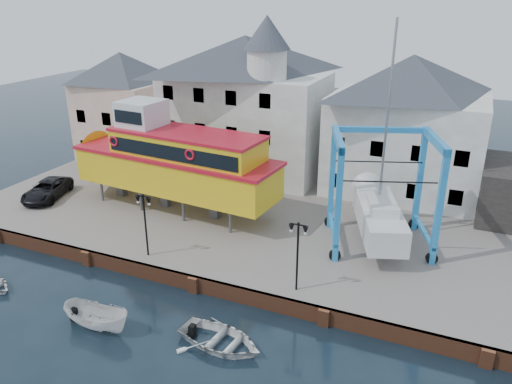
% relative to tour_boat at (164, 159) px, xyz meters
% --- Properties ---
extents(ground, '(140.00, 140.00, 0.00)m').
position_rel_tour_boat_xyz_m(ground, '(7.25, -8.39, -4.84)').
color(ground, black).
rests_on(ground, ground).
extents(hardstanding, '(44.00, 22.00, 1.00)m').
position_rel_tour_boat_xyz_m(hardstanding, '(7.25, 2.61, -4.34)').
color(hardstanding, '#6C635E').
rests_on(hardstanding, ground).
extents(quay_wall, '(44.00, 0.47, 1.00)m').
position_rel_tour_boat_xyz_m(quay_wall, '(7.25, -8.29, -4.34)').
color(quay_wall, brown).
rests_on(quay_wall, ground).
extents(building_pink, '(8.00, 7.00, 10.30)m').
position_rel_tour_boat_xyz_m(building_pink, '(-10.75, 9.61, 1.31)').
color(building_pink, '#CEA097').
rests_on(building_pink, hardstanding).
extents(building_white_main, '(14.00, 8.30, 14.00)m').
position_rel_tour_boat_xyz_m(building_white_main, '(2.38, 10.00, 2.50)').
color(building_white_main, beige).
rests_on(building_white_main, hardstanding).
extents(building_white_right, '(12.00, 8.00, 11.20)m').
position_rel_tour_boat_xyz_m(building_white_right, '(16.25, 10.61, 1.76)').
color(building_white_right, beige).
rests_on(building_white_right, hardstanding).
extents(lamp_post_left, '(1.12, 0.32, 4.20)m').
position_rel_tour_boat_xyz_m(lamp_post_left, '(3.25, -7.19, -0.67)').
color(lamp_post_left, black).
rests_on(lamp_post_left, hardstanding).
extents(lamp_post_right, '(1.12, 0.32, 4.20)m').
position_rel_tour_boat_xyz_m(lamp_post_right, '(13.25, -7.19, -0.67)').
color(lamp_post_right, black).
rests_on(lamp_post_right, hardstanding).
extents(tour_boat, '(19.03, 6.09, 8.15)m').
position_rel_tour_boat_xyz_m(tour_boat, '(0.00, 0.00, 0.00)').
color(tour_boat, '#59595E').
rests_on(tour_boat, hardstanding).
extents(travel_lift, '(8.02, 9.72, 14.29)m').
position_rel_tour_boat_xyz_m(travel_lift, '(16.05, 0.99, -1.46)').
color(travel_lift, blue).
rests_on(travel_lift, hardstanding).
extents(van, '(3.76, 5.64, 1.44)m').
position_rel_tour_boat_xyz_m(van, '(-9.78, -2.48, -3.12)').
color(van, black).
rests_on(van, hardstanding).
extents(motorboat_a, '(4.03, 1.53, 1.55)m').
position_rel_tour_boat_xyz_m(motorboat_a, '(4.30, -13.43, -4.84)').
color(motorboat_a, silver).
rests_on(motorboat_a, ground).
extents(motorboat_b, '(4.92, 3.77, 0.95)m').
position_rel_tour_boat_xyz_m(motorboat_b, '(10.93, -12.10, -4.84)').
color(motorboat_b, silver).
rests_on(motorboat_b, ground).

